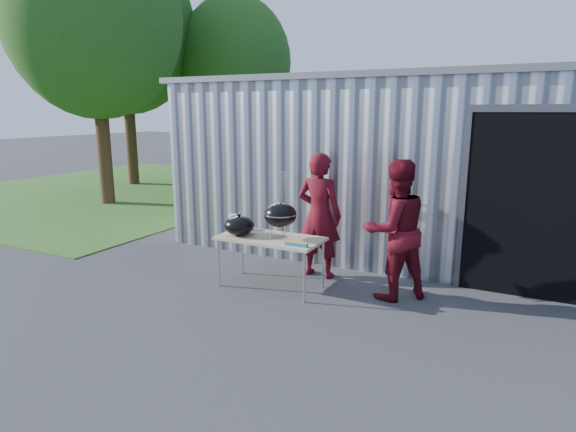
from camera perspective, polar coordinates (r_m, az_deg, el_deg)
The scene contains 14 objects.
ground at distance 6.62m, azimuth -1.19°, elevation -10.00°, with size 80.00×80.00×0.00m, color #313133.
building at distance 10.21m, azimuth 15.87°, elevation 6.42°, with size 8.20×6.20×3.10m.
grass_patch at distance 16.66m, azimuth -18.94°, elevation 3.06°, with size 10.00×12.00×0.02m, color #2D591E.
tree_left at distance 14.21m, azimuth -22.06°, elevation 21.01°, with size 4.50×4.50×7.45m.
tree_mid at distance 17.71m, azimuth -18.90°, elevation 20.04°, with size 4.69×4.69×7.78m.
tree_far at distance 17.26m, azimuth -6.31°, elevation 17.63°, with size 3.82×3.82×6.32m.
folding_table at distance 6.89m, azimuth -2.10°, elevation -2.84°, with size 1.50×0.75×0.75m.
kettle_grill at distance 6.70m, azimuth -0.93°, elevation 0.73°, with size 0.47×0.47×0.94m.
grill_lid at distance 7.00m, azimuth -5.80°, elevation -1.12°, with size 0.44×0.44×0.32m.
paper_towels at distance 7.12m, azimuth -6.56°, elevation -0.93°, with size 0.12×0.12×0.28m, color white.
white_tub at distance 7.33m, azimuth -5.03°, elevation -1.24°, with size 0.20×0.15×0.10m, color white.
foil_box at distance 6.42m, azimuth 1.00°, elevation -3.33°, with size 0.32×0.05×0.06m.
person_cook at distance 7.33m, azimuth 3.74°, elevation 0.07°, with size 0.70×0.46×1.92m, color #560B15.
person_bystander at distance 6.61m, azimuth 12.58°, elevation -1.64°, with size 0.93×0.72×1.90m, color #560B15.
Camera 1 is at (2.91, -5.38, 2.52)m, focal length 30.00 mm.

